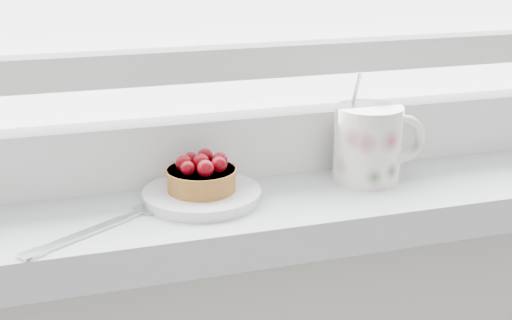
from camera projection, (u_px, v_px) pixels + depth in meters
name	position (u px, v px, depth m)	size (l,w,h in m)	color
saucer	(202.00, 195.00, 0.74)	(0.12, 0.12, 0.01)	white
raspberry_tart	(202.00, 175.00, 0.74)	(0.07, 0.07, 0.04)	brown
floral_mug	(370.00, 142.00, 0.79)	(0.11, 0.08, 0.12)	silver
fork	(111.00, 223.00, 0.68)	(0.18, 0.12, 0.00)	silver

